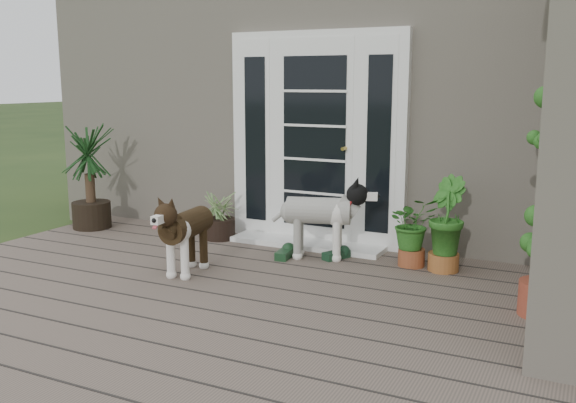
% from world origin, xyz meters
% --- Properties ---
extents(deck, '(6.20, 4.60, 0.12)m').
position_xyz_m(deck, '(0.00, 0.40, 0.06)').
color(deck, '#6B5B4C').
rests_on(deck, ground).
extents(house_main, '(7.40, 4.00, 3.10)m').
position_xyz_m(house_main, '(0.00, 4.65, 1.55)').
color(house_main, '#665E54').
rests_on(house_main, ground).
extents(door_unit, '(1.90, 0.14, 2.15)m').
position_xyz_m(door_unit, '(-0.20, 2.60, 1.19)').
color(door_unit, white).
rests_on(door_unit, deck).
extents(door_step, '(1.60, 0.40, 0.05)m').
position_xyz_m(door_step, '(-0.20, 2.40, 0.14)').
color(door_step, white).
rests_on(door_step, deck).
extents(brindle_dog, '(0.40, 0.79, 0.63)m').
position_xyz_m(brindle_dog, '(-0.75, 1.09, 0.44)').
color(brindle_dog, '#3C2915').
rests_on(brindle_dog, deck).
extents(white_dog, '(0.87, 0.56, 0.67)m').
position_xyz_m(white_dog, '(0.08, 2.03, 0.46)').
color(white_dog, silver).
rests_on(white_dog, deck).
extents(spider_plant, '(0.57, 0.57, 0.59)m').
position_xyz_m(spider_plant, '(-1.16, 2.26, 0.41)').
color(spider_plant, '#8CA867').
rests_on(spider_plant, deck).
extents(yucca, '(0.88, 0.88, 1.18)m').
position_xyz_m(yucca, '(-2.75, 2.05, 0.71)').
color(yucca, black).
rests_on(yucca, deck).
extents(herb_a, '(0.61, 0.61, 0.56)m').
position_xyz_m(herb_a, '(0.94, 2.17, 0.40)').
color(herb_a, '#1D6523').
rests_on(herb_a, deck).
extents(herb_b, '(0.56, 0.56, 0.63)m').
position_xyz_m(herb_b, '(1.24, 2.15, 0.43)').
color(herb_b, '#1E5618').
rests_on(herb_b, deck).
extents(sapling, '(0.69, 0.69, 1.77)m').
position_xyz_m(sapling, '(2.11, 1.37, 1.01)').
color(sapling, '#275819').
rests_on(sapling, deck).
extents(clog_left, '(0.20, 0.35, 0.10)m').
position_xyz_m(clog_left, '(-0.21, 1.90, 0.17)').
color(clog_left, '#15361C').
rests_on(clog_left, deck).
extents(clog_right, '(0.27, 0.35, 0.09)m').
position_xyz_m(clog_right, '(0.24, 2.08, 0.17)').
color(clog_right, '#153520').
rests_on(clog_right, deck).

